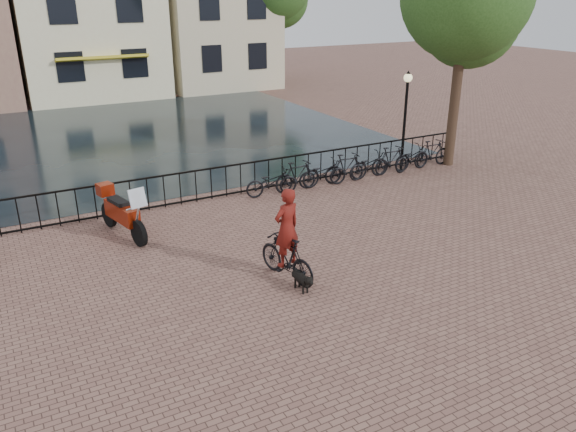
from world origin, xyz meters
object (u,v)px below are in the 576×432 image
cyclist (287,240)px  dog (301,280)px  lamp_post (406,105)px  motorcycle (122,207)px

cyclist → dog: 0.95m
lamp_post → cyclist: (-7.62, -5.32, -1.42)m
lamp_post → motorcycle: (-10.29, -1.13, -1.57)m
motorcycle → cyclist: bearing=-70.6°
cyclist → lamp_post: bearing=-157.5°
lamp_post → cyclist: lamp_post is taller
dog → motorcycle: (-2.69, 4.81, 0.56)m
cyclist → motorcycle: bearing=-69.9°
cyclist → motorcycle: (-2.67, 4.19, -0.16)m
lamp_post → motorcycle: size_ratio=1.49×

